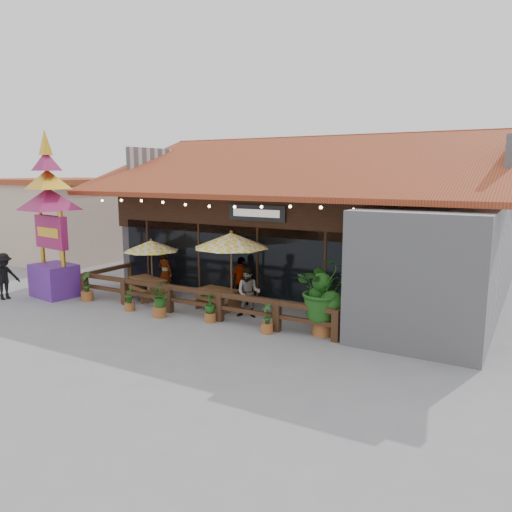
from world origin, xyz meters
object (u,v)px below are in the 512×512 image
Objects in this scene: umbrella_left at (151,246)px; picnic_table_left at (148,284)px; picnic_table_right at (220,295)px; pedestrian at (4,276)px; umbrella_right at (231,241)px; tropical_plant at (324,290)px; thai_sign_tower at (49,204)px.

umbrella_left is 1.29× the size of picnic_table_left.
umbrella_left is at bearing 80.67° from picnic_table_left.
pedestrian is (-7.45, -2.89, 0.40)m from picnic_table_right.
umbrella_right reaches higher than tropical_plant.
picnic_table_left is 7.32m from tropical_plant.
pedestrian reaches higher than picnic_table_right.
picnic_table_right is at bearing -177.38° from umbrella_right.
pedestrian is at bearing -147.50° from picnic_table_left.
umbrella_right reaches higher than picnic_table_left.
umbrella_left is 1.42m from picnic_table_left.
picnic_table_left is at bearing -177.84° from picnic_table_right.
picnic_table_left is 1.20× the size of picnic_table_right.
picnic_table_left is 1.09× the size of pedestrian.
picnic_table_right is at bearing -1.70° from umbrella_left.
thai_sign_tower reaches higher than umbrella_right.
picnic_table_left is 4.60m from thai_sign_tower.
umbrella_right is at bearing 2.22° from picnic_table_left.
umbrella_right is 7.02m from thai_sign_tower.
thai_sign_tower is 3.84× the size of pedestrian.
umbrella_left is 0.77× the size of umbrella_right.
picnic_table_right is (3.07, -0.09, -1.45)m from umbrella_left.
umbrella_left is 5.41m from pedestrian.
pedestrian is (-4.35, -2.77, 0.35)m from picnic_table_left.
thai_sign_tower is 3.10m from pedestrian.
umbrella_right is 1.95m from picnic_table_right.
picnic_table_right is at bearing 2.16° from picnic_table_left.
thai_sign_tower is at bearing -38.15° from pedestrian.
pedestrian is at bearing -135.06° from thai_sign_tower.
picnic_table_right is 0.91× the size of pedestrian.
thai_sign_tower is at bearing -153.46° from picnic_table_left.
picnic_table_left is 0.81× the size of tropical_plant.
thai_sign_tower reaches higher than pedestrian.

